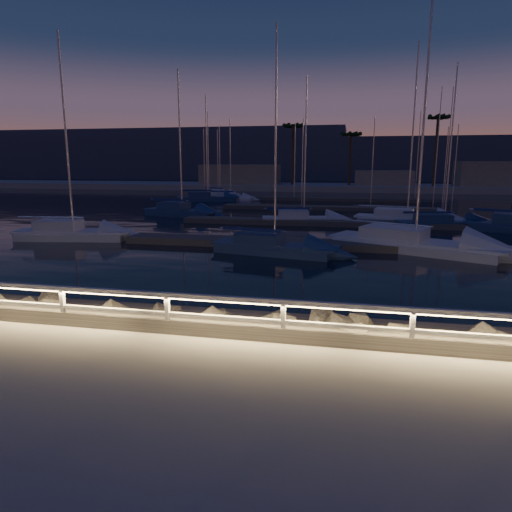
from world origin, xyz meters
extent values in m
plane|color=gray|center=(0.00, 0.00, 0.00)|extent=(400.00, 400.00, 0.00)
cube|color=gray|center=(0.00, -2.50, -0.10)|extent=(240.00, 5.00, 0.20)
cube|color=slate|center=(0.00, 1.50, -0.30)|extent=(240.00, 3.45, 1.29)
plane|color=black|center=(0.00, 80.00, -0.60)|extent=(320.00, 320.00, 0.00)
plane|color=black|center=(0.00, 0.00, -1.20)|extent=(400.00, 400.00, 0.00)
cube|color=silver|center=(-5.00, 0.00, 0.50)|extent=(0.11, 0.11, 1.00)
cube|color=silver|center=(-2.00, 0.00, 0.50)|extent=(0.11, 0.11, 1.00)
cube|color=silver|center=(1.00, 0.00, 0.50)|extent=(0.11, 0.11, 1.00)
cube|color=silver|center=(4.00, 0.00, 0.50)|extent=(0.11, 0.11, 1.00)
cube|color=silver|center=(0.00, 0.00, 1.00)|extent=(44.00, 0.12, 0.12)
cube|color=silver|center=(0.00, 0.00, 0.50)|extent=(44.00, 0.09, 0.09)
cube|color=#EDC16A|center=(0.00, -0.02, 0.92)|extent=(44.00, 0.04, 0.03)
sphere|color=slate|center=(-0.33, 2.01, -0.33)|extent=(1.08, 1.08, 1.08)
cube|color=#635B52|center=(0.00, 16.00, -0.40)|extent=(22.00, 2.00, 0.40)
cube|color=#635B52|center=(0.00, 26.00, -0.40)|extent=(22.00, 2.00, 0.40)
cube|color=#635B52|center=(0.00, 38.00, -0.40)|extent=(22.00, 2.00, 0.40)
cube|color=#635B52|center=(0.00, 50.00, -0.40)|extent=(22.00, 2.00, 0.40)
cube|color=gray|center=(0.00, 74.00, -0.20)|extent=(160.00, 14.00, 1.20)
cube|color=gray|center=(-18.00, 74.00, 1.80)|extent=(14.00, 8.00, 4.00)
cube|color=gray|center=(8.00, 75.00, 1.30)|extent=(10.00, 6.00, 3.00)
cube|color=gray|center=(24.00, 74.00, 2.10)|extent=(8.00, 7.00, 4.60)
cylinder|color=brown|center=(-8.00, 72.00, 5.65)|extent=(0.44, 0.44, 10.50)
cylinder|color=brown|center=(2.00, 73.00, 4.90)|extent=(0.44, 0.44, 9.00)
cylinder|color=brown|center=(16.00, 72.00, 6.15)|extent=(0.44, 0.44, 11.50)
cube|color=#333B4F|center=(0.00, 130.00, 4.00)|extent=(220.00, 30.00, 14.00)
cube|color=#333B4F|center=(-60.00, 140.00, 6.00)|extent=(120.00, 25.00, 18.00)
cube|color=silver|center=(-15.06, 15.80, -0.45)|extent=(7.20, 3.32, 0.59)
cube|color=silver|center=(-15.06, 15.80, -0.08)|extent=(7.71, 3.07, 0.16)
cube|color=silver|center=(-16.01, 15.66, 0.30)|extent=(2.92, 2.12, 0.69)
cylinder|color=#A6A6AB|center=(-15.06, 15.80, 6.04)|extent=(0.13, 0.13, 12.03)
cylinder|color=#A6A6AB|center=(-16.49, 15.59, 0.83)|extent=(4.29, 0.73, 0.09)
cube|color=navy|center=(-1.50, 13.82, -0.45)|extent=(6.76, 3.42, 0.50)
cube|color=navy|center=(-1.50, 13.82, -0.13)|extent=(7.22, 3.21, 0.14)
cube|color=navy|center=(-2.38, 14.01, 0.19)|extent=(2.79, 2.09, 0.59)
cylinder|color=#A6A6AB|center=(-1.50, 13.82, 5.57)|extent=(0.11, 0.11, 11.21)
cylinder|color=#A6A6AB|center=(-2.82, 14.10, 0.65)|extent=(3.97, 0.89, 0.07)
cube|color=navy|center=(9.56, 26.39, -0.45)|extent=(6.88, 3.55, 0.47)
cube|color=navy|center=(9.56, 26.39, -0.15)|extent=(7.35, 3.35, 0.13)
cube|color=navy|center=(8.67, 26.19, 0.15)|extent=(2.85, 2.15, 0.56)
cylinder|color=#A6A6AB|center=(9.56, 26.39, 5.64)|extent=(0.10, 0.10, 11.40)
cylinder|color=#A6A6AB|center=(8.23, 26.09, 0.58)|extent=(4.02, 0.95, 0.07)
cube|color=silver|center=(6.14, 16.17, -0.45)|extent=(9.32, 6.40, 0.60)
cube|color=silver|center=(6.14, 16.17, -0.07)|extent=(9.80, 6.31, 0.16)
cube|color=silver|center=(5.02, 16.69, 0.31)|extent=(4.07, 3.46, 0.70)
cylinder|color=#A6A6AB|center=(6.14, 16.17, 7.75)|extent=(0.13, 0.13, 15.43)
cylinder|color=#A6A6AB|center=(4.46, 16.94, 0.85)|extent=(5.09, 2.40, 0.09)
cube|color=navy|center=(-12.86, 29.62, -0.45)|extent=(7.47, 4.31, 0.60)
cube|color=navy|center=(-12.86, 29.62, -0.07)|extent=(7.93, 4.14, 0.16)
cube|color=navy|center=(-13.80, 29.90, 0.32)|extent=(3.15, 2.49, 0.71)
cylinder|color=#A6A6AB|center=(-12.86, 29.62, 6.19)|extent=(0.13, 0.13, 12.30)
cylinder|color=#A6A6AB|center=(-14.27, 30.05, 0.86)|extent=(4.27, 1.36, 0.09)
cube|color=silver|center=(-1.24, 26.83, -0.45)|extent=(6.56, 3.21, 0.49)
cube|color=silver|center=(-1.24, 26.83, -0.14)|extent=(7.02, 3.00, 0.13)
cube|color=silver|center=(-2.09, 26.67, 0.17)|extent=(2.69, 1.99, 0.58)
cylinder|color=#A6A6AB|center=(-1.24, 26.83, 5.41)|extent=(0.11, 0.11, 10.91)
cylinder|color=#A6A6AB|center=(-2.52, 26.59, 0.62)|extent=(3.87, 0.79, 0.07)
cube|color=silver|center=(7.05, 28.36, -0.45)|extent=(8.04, 4.08, 0.55)
cube|color=silver|center=(7.05, 28.36, -0.10)|extent=(8.59, 3.84, 0.15)
cube|color=silver|center=(6.00, 28.58, 0.25)|extent=(3.32, 2.49, 0.65)
cylinder|color=#A6A6AB|center=(7.05, 28.36, 6.67)|extent=(0.12, 0.12, 13.33)
cylinder|color=#A6A6AB|center=(5.48, 28.69, 0.76)|extent=(4.71, 1.07, 0.08)
cylinder|color=#A6A6AB|center=(13.90, 25.53, 0.86)|extent=(5.27, 2.08, 0.09)
cube|color=silver|center=(-12.94, 47.51, -0.45)|extent=(5.67, 1.97, 0.48)
cube|color=silver|center=(-12.94, 47.51, -0.15)|extent=(6.13, 1.70, 0.13)
cube|color=silver|center=(-13.72, 47.50, 0.16)|extent=(2.21, 1.44, 0.57)
cylinder|color=#A6A6AB|center=(-12.94, 47.51, 4.83)|extent=(0.10, 0.10, 9.78)
cylinder|color=#A6A6AB|center=(-14.11, 47.49, 0.59)|extent=(3.52, 0.13, 0.07)
cube|color=silver|center=(-16.53, 55.00, -0.45)|extent=(5.87, 3.34, 0.47)
cube|color=silver|center=(-16.53, 55.00, -0.15)|extent=(6.24, 3.20, 0.13)
cube|color=silver|center=(-17.27, 55.22, 0.15)|extent=(2.47, 1.94, 0.56)
cylinder|color=#A6A6AB|center=(-16.53, 55.00, 4.77)|extent=(0.10, 0.10, 9.67)
cylinder|color=#A6A6AB|center=(-17.64, 55.32, 0.58)|extent=(3.36, 1.04, 0.07)
cube|color=navy|center=(-15.70, 46.28, -0.45)|extent=(7.65, 4.38, 0.57)
cube|color=navy|center=(-15.70, 46.28, -0.09)|extent=(8.12, 4.21, 0.15)
cube|color=navy|center=(-16.67, 46.00, 0.27)|extent=(3.22, 2.54, 0.67)
cylinder|color=#A6A6AB|center=(-15.70, 46.28, 6.31)|extent=(0.12, 0.12, 12.60)
cylinder|color=#A6A6AB|center=(-17.15, 45.85, 0.78)|extent=(4.37, 1.37, 0.08)
camera|label=1|loc=(2.50, -10.46, 4.30)|focal=32.00mm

